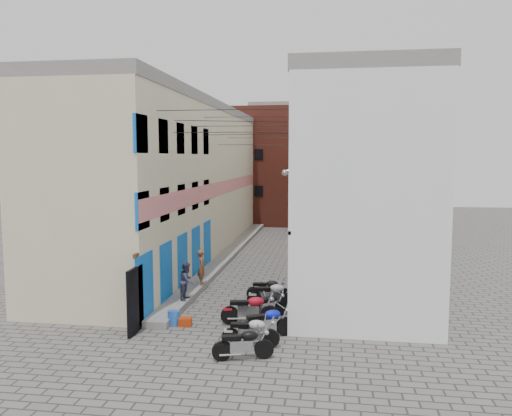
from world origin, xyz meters
The scene contains 21 objects.
ground centered at (0.00, 0.00, 0.00)m, with size 90.00×90.00×0.00m, color #5B5856.
plinth centered at (-2.05, 13.00, 0.12)m, with size 0.90×26.00×0.25m, color slate.
building_left centered at (-4.98, 12.95, 4.50)m, with size 5.10×27.00×9.00m.
building_right centered at (5.00, 13.00, 4.51)m, with size 5.94×26.00×9.00m.
building_far_brick_left centered at (-2.00, 28.00, 5.00)m, with size 6.00×6.00×10.00m, color maroon.
building_far_brick_right centered at (3.00, 30.00, 4.00)m, with size 5.00×6.00×8.00m, color maroon.
building_far_concrete centered at (0.00, 34.00, 5.50)m, with size 8.00×5.00×11.00m, color slate.
far_shopfront centered at (0.00, 25.20, 1.20)m, with size 2.00×0.30×2.40m, color black.
overhead_wires centered at (0.00, 7.64, 7.12)m, with size 5.80×13.02×1.32m.
motorcycle_a centered at (1.39, -2.08, 0.52)m, with size 0.57×1.79×1.04m, color black, non-canonical shape.
motorcycle_b centered at (1.45, -1.07, 0.52)m, with size 0.57×1.80×1.04m, color #B5B5BA, non-canonical shape.
motorcycle_c centered at (1.84, -0.25, 0.56)m, with size 0.61×1.93×1.12m, color #0C19B9, non-canonical shape.
motorcycle_d centered at (1.09, 1.02, 0.59)m, with size 0.64×2.03×1.18m, color #A70B1C, non-canonical shape.
motorcycle_e centered at (1.60, 1.81, 0.49)m, with size 0.54×1.70×0.99m, color black, non-canonical shape.
motorcycle_f centered at (1.64, 3.00, 0.57)m, with size 0.62×1.96×1.14m, color #9F9FA3, non-canonical shape.
motorcycle_g centered at (1.35, 3.99, 0.50)m, with size 0.55×1.74×1.01m, color black, non-canonical shape.
person_a centered at (-1.70, 5.11, 1.02)m, with size 0.56×0.37×1.54m, color brown.
person_b centered at (-1.70, 2.83, 0.99)m, with size 0.71×0.56×1.47m, color #393A55.
water_jug_near centered at (-1.55, 0.50, 0.26)m, with size 0.33×0.33×0.51m, color blue.
water_jug_far centered at (-1.45, 0.50, 0.25)m, with size 0.32×0.32×0.50m, color blue.
red_crate centered at (-1.09, 0.50, 0.14)m, with size 0.45×0.34×0.28m, color #A32E0B.
Camera 1 is at (3.79, -15.71, 5.82)m, focal length 35.00 mm.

